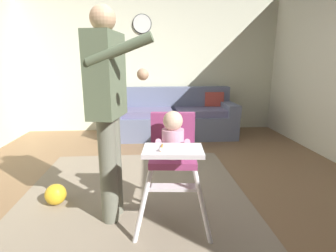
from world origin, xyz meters
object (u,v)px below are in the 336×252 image
Objects in this scene: couch at (174,118)px; high_chair at (173,147)px; adult_standing at (108,106)px; toy_ball at (56,194)px; wall_clock at (142,24)px.

couch is 2.31× the size of high_chair.
adult_standing is 8.76× the size of toy_ball.
wall_clock reaches higher than adult_standing.
high_chair is 2.74× the size of wall_clock.
high_chair is (-0.27, -2.68, 0.31)m from couch.
couch is at bearing 60.27° from toy_ball.
couch is 1.81m from wall_clock.
toy_ball is at bearing 168.17° from adult_standing.
couch is at bearing -41.39° from wall_clock.
adult_standing is 4.92× the size of wall_clock.
high_chair is 1.24m from toy_ball.
wall_clock is at bearing 97.41° from adult_standing.
adult_standing reaches higher than couch.
couch is 2.71m from high_chair.
wall_clock reaches higher than high_chair.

